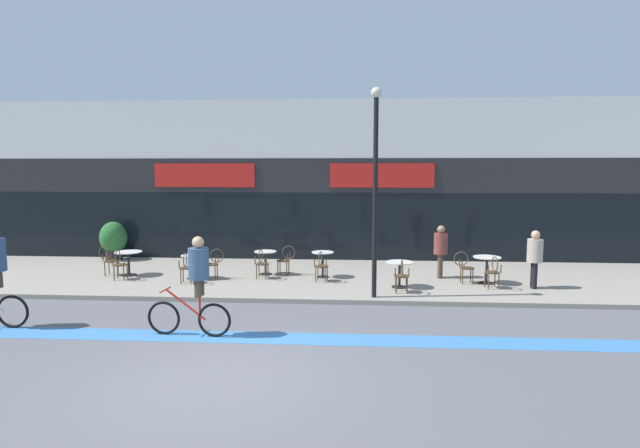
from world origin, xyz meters
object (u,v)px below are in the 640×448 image
at_px(bistro_table_4, 400,269).
at_px(cafe_chair_5_near, 493,270).
at_px(cafe_chair_1_near, 186,266).
at_px(cafe_chair_2_side, 286,258).
at_px(cafe_chair_2_near, 262,262).
at_px(bistro_table_1, 193,262).
at_px(bistro_table_3, 323,259).
at_px(lamp_post, 375,178).
at_px(cafe_chair_0_near, 119,263).
at_px(planter_pot, 113,239).
at_px(bistro_table_0, 129,258).
at_px(pedestrian_far_end, 441,247).
at_px(cafe_chair_4_near, 402,274).
at_px(cafe_chair_0_side, 109,258).
at_px(cafe_chair_3_near, 321,264).
at_px(cafe_chair_1_side, 214,262).
at_px(bistro_table_2, 265,258).
at_px(cafe_chair_5_side, 464,265).
at_px(bistro_table_5, 487,264).
at_px(cyclist_1, 196,281).
at_px(pedestrian_near_end, 535,254).

xyz_separation_m(bistro_table_4, cafe_chair_5_near, (2.51, 0.01, 0.01)).
xyz_separation_m(cafe_chair_1_near, cafe_chair_2_side, (2.65, 1.35, 0.00)).
bearing_deg(cafe_chair_2_near, bistro_table_1, 97.40).
xyz_separation_m(bistro_table_3, lamp_post, (1.44, -2.25, 2.46)).
relative_size(cafe_chair_0_near, planter_pot, 0.66).
xyz_separation_m(bistro_table_0, cafe_chair_5_near, (10.58, -0.99, -0.01)).
bearing_deg(pedestrian_far_end, cafe_chair_4_near, -109.21).
xyz_separation_m(bistro_table_4, cafe_chair_0_side, (-8.69, 1.00, 0.01)).
distance_m(cafe_chair_3_near, pedestrian_far_end, 3.62).
xyz_separation_m(planter_pot, lamp_post, (9.05, -4.64, 2.27)).
xyz_separation_m(bistro_table_1, bistro_table_4, (5.98, -0.69, 0.01)).
height_order(bistro_table_4, cafe_chair_1_side, cafe_chair_1_side).
bearing_deg(cafe_chair_1_near, bistro_table_2, -62.25).
distance_m(cafe_chair_0_side, cafe_chair_5_side, 10.57).
xyz_separation_m(cafe_chair_2_side, planter_pot, (-6.46, 2.13, 0.21)).
bearing_deg(bistro_table_1, cafe_chair_1_side, 0.35).
bearing_deg(cafe_chair_2_near, cafe_chair_0_near, 100.13).
bearing_deg(planter_pot, cafe_chair_2_near, -25.25).
bearing_deg(cafe_chair_0_side, cafe_chair_2_side, 2.19).
height_order(cafe_chair_3_near, pedestrian_far_end, pedestrian_far_end).
xyz_separation_m(bistro_table_0, bistro_table_5, (10.57, -0.36, 0.02)).
distance_m(cafe_chair_4_near, lamp_post, 2.63).
bearing_deg(pedestrian_far_end, bistro_table_3, -162.29).
height_order(bistro_table_1, cafe_chair_5_side, cafe_chair_5_side).
bearing_deg(cafe_chair_3_near, cafe_chair_5_side, -80.08).
distance_m(cafe_chair_1_side, cafe_chair_5_near, 7.89).
distance_m(bistro_table_3, bistro_table_4, 2.46).
bearing_deg(cafe_chair_1_near, cafe_chair_1_side, -50.67).
height_order(cafe_chair_2_side, cafe_chair_5_side, same).
distance_m(bistro_table_2, cafe_chair_1_near, 2.44).
relative_size(cafe_chair_1_near, cafe_chair_3_near, 1.00).
height_order(cafe_chair_0_side, planter_pot, planter_pot).
distance_m(lamp_post, cyclist_1, 5.05).
xyz_separation_m(cafe_chair_0_side, cafe_chair_1_side, (3.34, -0.31, 0.00)).
distance_m(bistro_table_4, cafe_chair_2_near, 4.03).
height_order(bistro_table_3, cafe_chair_5_near, cafe_chair_5_near).
distance_m(bistro_table_2, cafe_chair_1_side, 1.58).
xyz_separation_m(cafe_chair_5_side, pedestrian_far_end, (-0.55, 0.68, 0.41)).
relative_size(bistro_table_1, cafe_chair_0_near, 0.78).
xyz_separation_m(bistro_table_2, cafe_chair_0_side, (-4.75, -0.42, 0.00)).
xyz_separation_m(bistro_table_2, cafe_chair_3_near, (1.76, -0.89, 0.00)).
bearing_deg(cafe_chair_1_near, lamp_post, -108.63).
xyz_separation_m(bistro_table_5, cafe_chair_5_near, (0.01, -0.63, -0.03)).
xyz_separation_m(bistro_table_3, bistro_table_5, (4.67, -0.52, 0.01)).
distance_m(bistro_table_1, cafe_chair_1_side, 0.63).
distance_m(cafe_chair_2_near, cafe_chair_4_near, 4.20).
height_order(bistro_table_1, bistro_table_4, bistro_table_4).
xyz_separation_m(cafe_chair_0_near, cafe_chair_5_near, (10.57, -0.36, 0.00)).
relative_size(planter_pot, cyclist_1, 0.67).
bearing_deg(pedestrian_near_end, bistro_table_5, 163.02).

